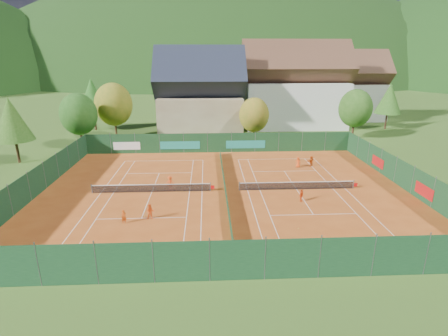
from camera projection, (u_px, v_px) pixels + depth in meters
ground at (225, 191)px, 38.46m from camera, size 600.00×600.00×0.00m
clay_pad at (225, 191)px, 38.45m from camera, size 40.00×32.00×0.01m
court_markings_left at (152, 192)px, 38.07m from camera, size 11.03×23.83×0.00m
court_markings_right at (297, 189)px, 38.82m from camera, size 11.03×23.83×0.00m
tennis_net_left at (153, 188)px, 37.93m from camera, size 13.30×0.10×1.02m
tennis_net_right at (298, 185)px, 38.67m from camera, size 13.30×0.10×1.02m
court_divider at (225, 187)px, 38.30m from camera, size 0.03×28.80×1.00m
fence_north at (217, 143)px, 53.17m from camera, size 40.00×0.10×3.00m
fence_south at (237, 260)px, 22.79m from camera, size 40.00×0.04×3.00m
fence_west at (37, 181)px, 37.05m from camera, size 0.04×32.00×3.00m
fence_east at (403, 175)px, 38.98m from camera, size 0.09×32.00×3.00m
chalet at (200, 98)px, 64.75m from camera, size 16.20×12.00×16.00m
hotel_block_a at (294, 90)px, 71.10m from camera, size 21.60×11.00×17.25m
hotel_block_b at (346, 90)px, 79.59m from camera, size 17.28×10.00×15.50m
tree_west_front at (79, 114)px, 54.75m from camera, size 5.72×5.72×8.69m
tree_west_mid at (114, 104)px, 60.43m from camera, size 6.44×6.44×9.78m
tree_west_back at (92, 96)px, 67.54m from camera, size 5.60×5.60×10.00m
tree_center at (254, 115)px, 58.17m from camera, size 5.01×5.01×7.60m
tree_east_front at (355, 108)px, 60.70m from camera, size 5.72×5.72×8.69m
tree_east_mid at (389, 99)px, 68.55m from camera, size 5.04×5.04×9.00m
tree_west_side at (12, 119)px, 46.67m from camera, size 5.04×5.04×9.00m
tree_east_back at (335, 91)px, 75.57m from camera, size 7.15×7.15×10.86m
mountain_backdrop at (246, 127)px, 273.80m from camera, size 820.00×530.00×242.00m
ball_hopper at (373, 243)px, 26.79m from camera, size 0.34×0.34×0.80m
loose_ball_0 at (145, 216)px, 32.36m from camera, size 0.07×0.07×0.07m
loose_ball_1 at (298, 229)px, 30.03m from camera, size 0.07×0.07×0.07m
loose_ball_2 at (253, 171)px, 44.73m from camera, size 0.07×0.07×0.07m
player_left_near at (124, 217)px, 30.84m from camera, size 0.57×0.49×1.30m
player_left_mid at (150, 212)px, 31.63m from camera, size 0.78×0.64×1.47m
player_left_far at (170, 183)px, 38.69m from camera, size 1.01×0.59×1.56m
player_right_near at (301, 195)px, 35.50m from camera, size 0.76×0.78×1.31m
player_right_far_a at (298, 162)px, 46.27m from camera, size 0.73×0.50×1.44m
player_right_far_b at (311, 161)px, 46.63m from camera, size 1.36×1.17×1.48m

